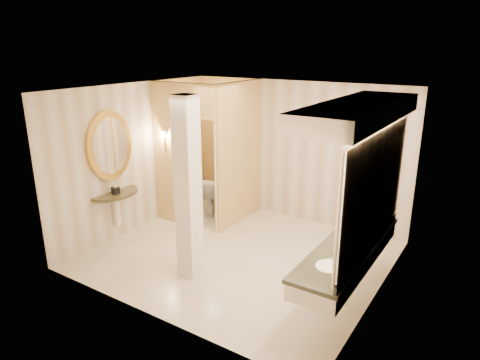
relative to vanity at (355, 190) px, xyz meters
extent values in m
plane|color=beige|center=(-1.98, 0.40, -1.63)|extent=(4.50, 4.50, 0.00)
plane|color=white|center=(-1.98, 0.40, 1.07)|extent=(4.50, 4.50, 0.00)
cube|color=beige|center=(-1.98, 2.40, -0.28)|extent=(4.50, 0.02, 2.70)
cube|color=beige|center=(-1.98, -1.60, -0.28)|extent=(4.50, 0.02, 2.70)
cube|color=beige|center=(-4.23, 0.40, -0.28)|extent=(0.02, 4.00, 2.70)
cube|color=beige|center=(0.27, 0.40, -0.28)|extent=(0.02, 4.00, 2.70)
cube|color=#D8BA71|center=(-2.78, 1.65, -0.28)|extent=(0.10, 1.50, 2.70)
cube|color=#D8BA71|center=(-3.90, 0.90, -0.28)|extent=(0.65, 0.10, 2.70)
cube|color=#D8BA71|center=(-3.18, 0.90, 0.77)|extent=(0.80, 0.10, 0.60)
cube|color=white|center=(-2.92, 1.27, -0.58)|extent=(0.33, 0.76, 2.10)
cylinder|color=gold|center=(-3.90, 0.83, -0.08)|extent=(0.03, 0.03, 0.30)
cone|color=white|center=(-3.90, 0.83, 0.12)|extent=(0.14, 0.14, 0.14)
cube|color=white|center=(-0.03, 0.00, -0.90)|extent=(0.60, 2.42, 0.24)
cube|color=black|center=(-0.03, 0.00, -0.78)|extent=(0.64, 2.46, 0.05)
cube|color=black|center=(0.25, 0.00, -0.71)|extent=(0.03, 2.42, 0.10)
ellipsoid|color=white|center=(-0.03, -0.66, -0.80)|extent=(0.40, 0.44, 0.15)
cylinder|color=gold|center=(0.17, -0.66, -0.67)|extent=(0.03, 0.03, 0.22)
ellipsoid|color=white|center=(-0.03, 0.66, -0.80)|extent=(0.40, 0.44, 0.15)
cylinder|color=gold|center=(0.17, 0.66, -0.67)|extent=(0.03, 0.03, 0.22)
cube|color=white|center=(0.25, 0.00, 0.07)|extent=(0.03, 2.42, 1.40)
cube|color=white|center=(-0.03, 0.00, 0.96)|extent=(0.75, 2.62, 0.22)
cylinder|color=black|center=(-4.21, -0.22, -0.78)|extent=(0.93, 0.93, 0.05)
cube|color=white|center=(-4.17, -0.22, -1.08)|extent=(0.10, 0.10, 0.60)
cylinder|color=gold|center=(-4.19, -0.22, 0.07)|extent=(0.07, 0.93, 0.93)
cylinder|color=white|center=(-4.15, -0.22, 0.07)|extent=(0.02, 0.74, 0.74)
cube|color=white|center=(-2.26, -0.50, -0.28)|extent=(0.29, 0.29, 2.70)
cube|color=black|center=(-4.08, -0.28, -0.70)|extent=(0.14, 0.14, 0.12)
imported|color=white|center=(-3.45, 1.71, -1.25)|extent=(0.61, 0.83, 0.76)
imported|color=beige|center=(-0.03, 0.43, -0.68)|extent=(0.09, 0.09, 0.15)
imported|color=silver|center=(-0.15, 0.42, -0.70)|extent=(0.11, 0.11, 0.11)
imported|color=#C6B28C|center=(-0.09, -0.29, -0.66)|extent=(0.10, 0.10, 0.19)
camera|label=1|loc=(1.51, -4.95, 1.71)|focal=32.00mm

